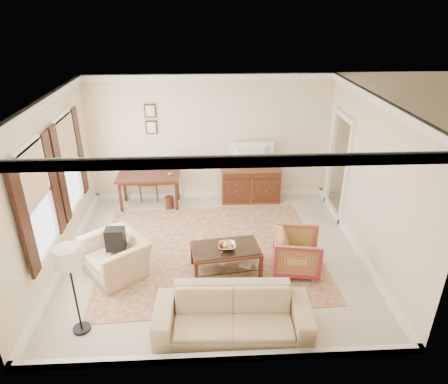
{
  "coord_description": "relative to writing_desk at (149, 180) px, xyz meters",
  "views": [
    {
      "loc": [
        -0.15,
        -6.25,
        4.32
      ],
      "look_at": [
        0.2,
        0.3,
        1.15
      ],
      "focal_mm": 32.0,
      "sensor_mm": 36.0,
      "label": 1
    }
  ],
  "objects": [
    {
      "name": "room_shell",
      "position": [
        1.41,
        -2.05,
        1.82
      ],
      "size": [
        5.51,
        5.01,
        2.91
      ],
      "color": "beige",
      "rests_on": "ground"
    },
    {
      "name": "annex_bedroom",
      "position": [
        5.9,
        -0.9,
        -0.31
      ],
      "size": [
        3.0,
        2.7,
        2.9
      ],
      "color": "beige",
      "rests_on": "ground"
    },
    {
      "name": "window_front",
      "position": [
        -1.29,
        -2.75,
        0.9
      ],
      "size": [
        0.12,
        1.56,
        1.8
      ],
      "primitive_type": null,
      "color": "#CCB284",
      "rests_on": "room_shell"
    },
    {
      "name": "window_rear",
      "position": [
        -1.29,
        -1.15,
        0.9
      ],
      "size": [
        0.12,
        1.56,
        1.8
      ],
      "primitive_type": null,
      "color": "#CCB284",
      "rests_on": "room_shell"
    },
    {
      "name": "doorway",
      "position": [
        4.12,
        -0.55,
        0.42
      ],
      "size": [
        0.1,
        1.12,
        2.25
      ],
      "primitive_type": null,
      "color": "white",
      "rests_on": "room_shell"
    },
    {
      "name": "rug",
      "position": [
        1.34,
        -1.95,
        -0.65
      ],
      "size": [
        4.21,
        3.66,
        0.01
      ],
      "primitive_type": "cube",
      "rotation": [
        0.0,
        0.0,
        0.05
      ],
      "color": "maroon",
      "rests_on": "room_shell"
    },
    {
      "name": "writing_desk",
      "position": [
        0.0,
        0.0,
        0.0
      ],
      "size": [
        1.39,
        0.7,
        0.76
      ],
      "color": "#4E2416",
      "rests_on": "room_shell"
    },
    {
      "name": "desk_chair",
      "position": [
        -0.05,
        0.35,
        -0.13
      ],
      "size": [
        0.47,
        0.47,
        1.05
      ],
      "primitive_type": null,
      "rotation": [
        0.0,
        0.0,
        -0.04
      ],
      "color": "brown",
      "rests_on": "room_shell"
    },
    {
      "name": "desk_lamp",
      "position": [
        0.49,
        0.0,
        0.36
      ],
      "size": [
        0.32,
        0.32,
        0.5
      ],
      "primitive_type": null,
      "color": "silver",
      "rests_on": "writing_desk"
    },
    {
      "name": "framed_prints",
      "position": [
        0.1,
        0.42,
        1.29
      ],
      "size": [
        0.25,
        0.04,
        0.68
      ],
      "primitive_type": null,
      "color": "#4E2416",
      "rests_on": "room_shell"
    },
    {
      "name": "sideboard",
      "position": [
        2.33,
        0.16,
        -0.23
      ],
      "size": [
        1.35,
        0.52,
        0.83
      ],
      "primitive_type": "cube",
      "color": "brown",
      "rests_on": "room_shell"
    },
    {
      "name": "tv",
      "position": [
        2.33,
        0.14,
        0.67
      ],
      "size": [
        0.98,
        0.56,
        0.13
      ],
      "primitive_type": "imported",
      "rotation": [
        0.0,
        0.0,
        3.14
      ],
      "color": "black",
      "rests_on": "sideboard"
    },
    {
      "name": "coffee_table",
      "position": [
        1.59,
        -2.57,
        -0.27
      ],
      "size": [
        1.24,
        0.82,
        0.49
      ],
      "rotation": [
        0.0,
        0.0,
        0.13
      ],
      "color": "#4E2416",
      "rests_on": "room_shell"
    },
    {
      "name": "fruit_bowl",
      "position": [
        1.61,
        -2.6,
        -0.11
      ],
      "size": [
        0.42,
        0.42,
        0.1
      ],
      "primitive_type": "imported",
      "color": "silver",
      "rests_on": "coffee_table"
    },
    {
      "name": "book_a",
      "position": [
        1.43,
        -2.54,
        -0.46
      ],
      "size": [
        0.24,
        0.21,
        0.38
      ],
      "primitive_type": "imported",
      "rotation": [
        0.0,
        0.0,
        0.69
      ],
      "color": "brown",
      "rests_on": "coffee_table"
    },
    {
      "name": "book_b",
      "position": [
        1.87,
        -2.57,
        -0.46
      ],
      "size": [
        0.26,
        0.16,
        0.38
      ],
      "primitive_type": "imported",
      "rotation": [
        0.0,
        0.0,
        -0.51
      ],
      "color": "brown",
      "rests_on": "coffee_table"
    },
    {
      "name": "striped_armchair",
      "position": [
        2.83,
        -2.59,
        -0.25
      ],
      "size": [
        0.86,
        0.9,
        0.81
      ],
      "primitive_type": "imported",
      "rotation": [
        0.0,
        0.0,
        1.41
      ],
      "color": "maroon",
      "rests_on": "room_shell"
    },
    {
      "name": "club_armchair",
      "position": [
        -0.29,
        -2.52,
        -0.2
      ],
      "size": [
        1.17,
        1.22,
        0.9
      ],
      "primitive_type": "imported",
      "rotation": [
        0.0,
        0.0,
        -0.89
      ],
      "color": "tan",
      "rests_on": "room_shell"
    },
    {
      "name": "backpack",
      "position": [
        -0.28,
        -2.46,
        0.04
      ],
      "size": [
        0.37,
        0.39,
        0.4
      ],
      "primitive_type": "cube",
      "rotation": [
        0.0,
        0.0,
        -0.88
      ],
      "color": "black",
      "rests_on": "club_armchair"
    },
    {
      "name": "sofa",
      "position": [
        1.61,
        -4.0,
        -0.22
      ],
      "size": [
        2.23,
        0.74,
        0.86
      ],
      "primitive_type": "imported",
      "rotation": [
        0.0,
        0.0,
        -0.04
      ],
      "color": "tan",
      "rests_on": "room_shell"
    },
    {
      "name": "floor_lamp",
      "position": [
        -0.57,
        -3.85,
        0.52
      ],
      "size": [
        0.35,
        0.35,
        1.42
      ],
      "color": "black",
      "rests_on": "room_shell"
    }
  ]
}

